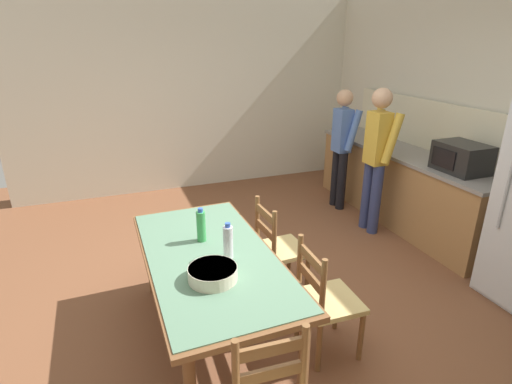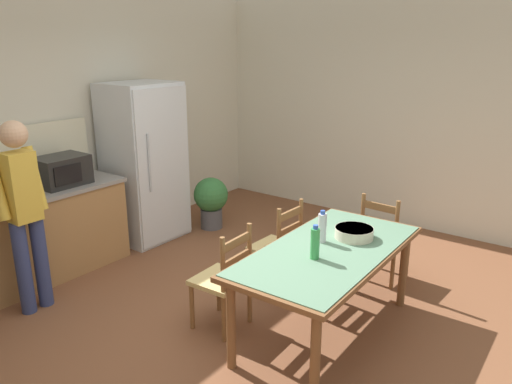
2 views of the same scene
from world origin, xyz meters
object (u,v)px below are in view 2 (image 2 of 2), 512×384
object	(u,v)px
refrigerator	(145,163)
chair_side_far_left	(224,279)
microwave	(61,171)
serving_bowl	(354,232)
potted_plant	(211,199)
bottle_near_centre	(315,243)
chair_side_far_right	(278,247)
bottle_off_centre	(322,227)
dining_table	(328,258)
person_at_counter	(23,208)
chair_head_end	(383,239)

from	to	relation	value
refrigerator	chair_side_far_left	world-z (taller)	refrigerator
refrigerator	microwave	world-z (taller)	refrigerator
serving_bowl	potted_plant	size ratio (longest dim) A/B	0.48
bottle_near_centre	chair_side_far_right	distance (m)	1.08
bottle_off_centre	dining_table	bearing A→B (deg)	-128.06
serving_bowl	potted_plant	world-z (taller)	serving_bowl
refrigerator	person_at_counter	bearing A→B (deg)	-164.40
bottle_near_centre	person_at_counter	xyz separation A→B (m)	(-0.99, 2.31, 0.08)
chair_side_far_left	chair_head_end	xyz separation A→B (m)	(1.63, -0.71, 0.00)
dining_table	potted_plant	distance (m)	2.71
bottle_off_centre	chair_side_far_right	xyz separation A→B (m)	(0.31, 0.64, -0.45)
bottle_off_centre	chair_side_far_left	bearing A→B (deg)	129.68
bottle_near_centre	chair_side_far_left	bearing A→B (deg)	104.88
bottle_off_centre	person_at_counter	size ratio (longest dim) A/B	0.16
bottle_off_centre	chair_head_end	bearing A→B (deg)	-4.52
microwave	chair_side_far_right	distance (m)	2.35
serving_bowl	potted_plant	distance (m)	2.65
dining_table	chair_side_far_right	distance (m)	0.88
microwave	chair_head_end	world-z (taller)	microwave
microwave	chair_head_end	xyz separation A→B (m)	(1.71, -2.80, -0.62)
microwave	serving_bowl	size ratio (longest dim) A/B	1.56
refrigerator	serving_bowl	bearing A→B (deg)	-95.02
serving_bowl	chair_side_far_left	bearing A→B (deg)	133.18
chair_side_far_right	serving_bowl	bearing A→B (deg)	86.47
dining_table	person_at_counter	distance (m)	2.63
microwave	dining_table	bearing A→B (deg)	-79.87
chair_side_far_right	potted_plant	size ratio (longest dim) A/B	1.36
serving_bowl	dining_table	bearing A→B (deg)	169.19
dining_table	chair_head_end	distance (m)	1.23
microwave	chair_side_far_right	world-z (taller)	microwave
chair_side_far_right	dining_table	bearing A→B (deg)	63.87
microwave	potted_plant	world-z (taller)	microwave
refrigerator	microwave	xyz separation A→B (m)	(-1.08, 0.02, 0.12)
refrigerator	serving_bowl	size ratio (longest dim) A/B	5.88
refrigerator	bottle_off_centre	world-z (taller)	refrigerator
refrigerator	bottle_near_centre	world-z (taller)	refrigerator
bottle_near_centre	bottle_off_centre	world-z (taller)	same
serving_bowl	person_at_counter	distance (m)	2.83
chair_side_far_right	potted_plant	bearing A→B (deg)	-116.19
bottle_near_centre	dining_table	bearing A→B (deg)	1.09
person_at_counter	chair_side_far_right	bearing A→B (deg)	-134.09
chair_head_end	person_at_counter	world-z (taller)	person_at_counter
refrigerator	chair_side_far_left	xyz separation A→B (m)	(-1.00, -2.08, -0.50)
chair_head_end	bottle_near_centre	bearing A→B (deg)	94.43
bottle_near_centre	bottle_off_centre	xyz separation A→B (m)	(0.32, 0.12, 0.00)
potted_plant	dining_table	bearing A→B (deg)	-117.88
chair_side_far_right	bottle_off_centre	bearing A→B (deg)	65.96
microwave	serving_bowl	xyz separation A→B (m)	(0.83, -2.89, -0.25)
chair_side_far_left	potted_plant	bearing A→B (deg)	-138.08
person_at_counter	potted_plant	distance (m)	2.54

